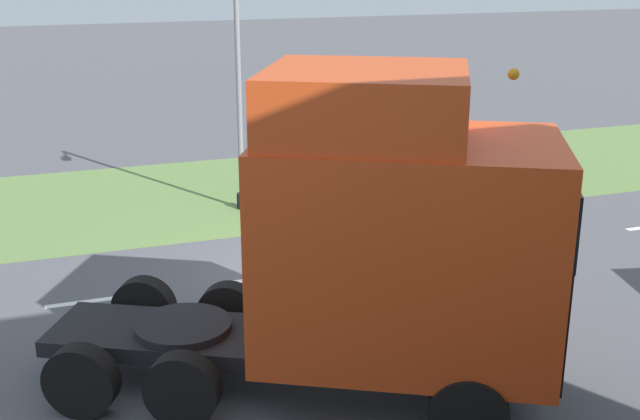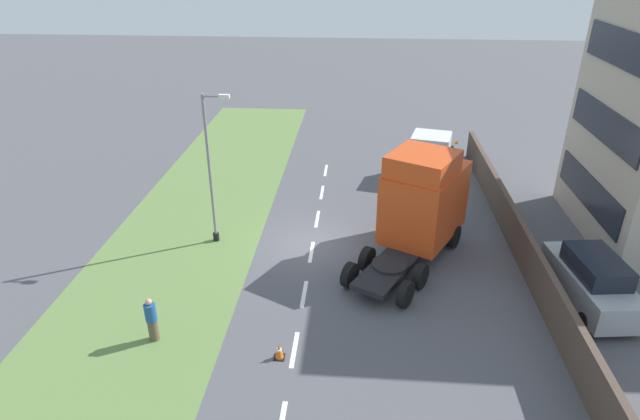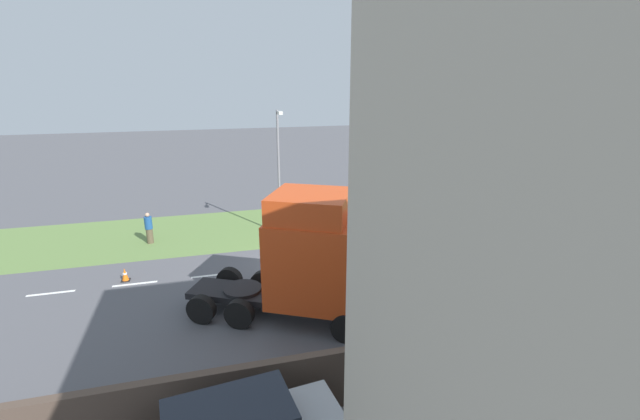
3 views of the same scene
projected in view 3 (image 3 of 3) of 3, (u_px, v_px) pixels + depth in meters
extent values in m
plane|color=#515156|center=(298.00, 266.00, 20.01)|extent=(120.00, 120.00, 0.00)
cube|color=#607F42|center=(276.00, 225.00, 25.54)|extent=(7.00, 44.00, 0.01)
cube|color=white|center=(51.00, 293.00, 17.43)|extent=(0.16, 1.80, 0.00)
cube|color=white|center=(135.00, 284.00, 18.23)|extent=(0.16, 1.80, 0.00)
cube|color=white|center=(212.00, 275.00, 19.03)|extent=(0.16, 1.80, 0.00)
cube|color=white|center=(283.00, 267.00, 19.83)|extent=(0.16, 1.80, 0.00)
cube|color=white|center=(348.00, 260.00, 20.63)|extent=(0.16, 1.80, 0.00)
cube|color=white|center=(409.00, 253.00, 21.43)|extent=(0.16, 1.80, 0.00)
cube|color=white|center=(465.00, 247.00, 22.24)|extent=(0.16, 1.80, 0.00)
cube|color=#4C3D33|center=(369.00, 372.00, 11.46)|extent=(0.25, 24.00, 1.68)
cube|color=#1E232D|center=(540.00, 412.00, 8.37)|extent=(0.08, 6.94, 1.48)
cube|color=#1E232D|center=(568.00, 263.00, 7.44)|extent=(0.08, 6.94, 1.48)
cube|color=#1E232D|center=(603.00, 72.00, 6.51)|extent=(0.08, 6.94, 1.48)
cube|color=black|center=(284.00, 298.00, 15.69)|extent=(4.66, 7.05, 0.24)
cube|color=#DB4719|center=(328.00, 261.00, 14.87)|extent=(4.16, 4.73, 3.02)
cube|color=black|center=(385.00, 284.00, 14.63)|extent=(1.97, 1.09, 1.69)
cube|color=black|center=(387.00, 248.00, 14.24)|extent=(2.09, 1.15, 0.97)
cube|color=#DB4719|center=(311.00, 206.00, 14.42)|extent=(3.39, 3.44, 0.90)
sphere|color=orange|center=(361.00, 200.00, 13.22)|extent=(0.14, 0.14, 0.14)
cylinder|color=black|center=(243.00, 289.00, 15.99)|extent=(1.93, 1.93, 0.12)
cylinder|color=black|center=(357.00, 294.00, 16.31)|extent=(0.77, 1.07, 1.04)
cylinder|color=black|center=(347.00, 328.00, 14.08)|extent=(0.77, 1.07, 1.04)
cylinder|color=black|center=(263.00, 284.00, 17.12)|extent=(0.77, 1.07, 1.04)
cylinder|color=black|center=(239.00, 314.00, 14.89)|extent=(0.77, 1.07, 1.04)
cylinder|color=black|center=(230.00, 280.00, 17.43)|extent=(0.77, 1.07, 1.04)
cylinder|color=black|center=(201.00, 309.00, 15.20)|extent=(0.77, 1.07, 1.04)
cube|color=silver|center=(548.00, 268.00, 16.05)|extent=(2.53, 2.51, 2.01)
cube|color=black|center=(522.00, 258.00, 15.90)|extent=(1.81, 0.47, 0.72)
cube|color=#4C4742|center=(620.00, 293.00, 16.46)|extent=(2.95, 4.25, 0.18)
cube|color=#4C4742|center=(575.00, 275.00, 16.17)|extent=(2.07, 0.58, 1.41)
cylinder|color=black|center=(558.00, 309.00, 15.46)|extent=(0.42, 0.83, 0.80)
cylinder|color=black|center=(531.00, 284.00, 17.33)|extent=(0.42, 0.83, 0.80)
cylinder|color=black|center=(617.00, 283.00, 17.44)|extent=(0.42, 0.83, 0.80)
cylinder|color=black|center=(280.00, 231.00, 24.07)|extent=(0.28, 0.28, 0.40)
cylinder|color=gray|center=(279.00, 175.00, 23.13)|extent=(0.13, 0.13, 6.85)
cylinder|color=gray|center=(279.00, 112.00, 21.74)|extent=(0.90, 0.09, 0.09)
cube|color=silver|center=(280.00, 113.00, 21.32)|extent=(0.44, 0.20, 0.16)
cylinder|color=brown|center=(150.00, 236.00, 22.65)|extent=(0.34, 0.34, 0.82)
cylinder|color=#1E4C8C|center=(148.00, 223.00, 22.44)|extent=(0.39, 0.39, 0.65)
sphere|color=tan|center=(147.00, 215.00, 22.31)|extent=(0.22, 0.22, 0.22)
cube|color=black|center=(126.00, 280.00, 18.53)|extent=(0.36, 0.36, 0.03)
cone|color=orange|center=(125.00, 274.00, 18.44)|extent=(0.28, 0.28, 0.55)
cylinder|color=white|center=(125.00, 274.00, 18.44)|extent=(0.17, 0.17, 0.07)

